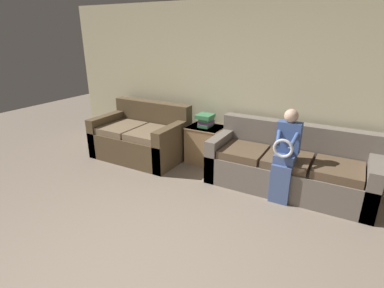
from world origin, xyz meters
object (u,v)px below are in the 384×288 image
(couch_main, at_px, (289,167))
(child_left_seated, at_px, (286,152))
(couch_side, at_px, (142,138))
(book_stack, at_px, (206,120))
(side_shelf, at_px, (206,144))

(couch_main, height_order, child_left_seated, child_left_seated)
(couch_side, distance_m, child_left_seated, 2.55)
(couch_side, relative_size, book_stack, 5.85)
(couch_main, bearing_deg, couch_side, -177.64)
(couch_side, xyz_separation_m, book_stack, (1.09, 0.32, 0.40))
(couch_main, bearing_deg, book_stack, 171.21)
(couch_main, height_order, side_shelf, couch_main)
(couch_side, height_order, book_stack, couch_side)
(book_stack, bearing_deg, couch_side, -163.42)
(couch_side, relative_size, child_left_seated, 1.28)
(child_left_seated, xyz_separation_m, book_stack, (-1.43, 0.58, 0.08))
(couch_main, xyz_separation_m, child_left_seated, (0.00, -0.36, 0.34))
(couch_side, xyz_separation_m, child_left_seated, (2.51, -0.25, 0.33))
(couch_main, bearing_deg, child_left_seated, -89.78)
(child_left_seated, height_order, side_shelf, child_left_seated)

